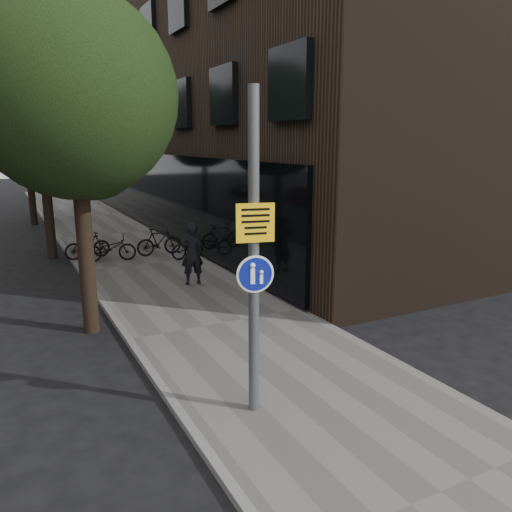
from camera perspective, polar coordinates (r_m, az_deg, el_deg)
ground at (r=9.30m, az=3.40°, el=-14.95°), size 120.00×120.00×0.00m
sidewalk at (r=18.13m, az=-12.30°, el=-1.02°), size 4.50×60.00×0.12m
curb_edge at (r=17.70m, az=-19.33°, el=-1.78°), size 0.15×60.00×0.13m
building_right_dark_brick at (r=32.05m, az=-3.99°, el=21.29°), size 12.00×40.00×18.00m
street_tree_near at (r=11.82m, az=-19.81°, el=15.91°), size 4.40×4.40×7.50m
street_tree_mid at (r=20.26m, az=-23.31°, el=14.11°), size 5.00×5.00×7.80m
street_tree_far at (r=29.23m, az=-24.80°, el=13.31°), size 5.00×5.00×7.80m
signpost at (r=7.52m, az=-0.26°, el=-0.08°), size 0.57×0.17×5.02m
pedestrian at (r=15.06m, az=-7.34°, el=0.27°), size 0.73×0.52×1.89m
parked_bike_facade_near at (r=18.61m, az=-7.25°, el=1.17°), size 1.81×0.85×0.91m
parked_bike_facade_far at (r=19.28m, az=-11.02°, el=1.63°), size 1.74×0.54×1.04m
parked_bike_curb_near at (r=18.71m, az=-16.36°, el=0.88°), size 1.92×1.00×0.96m
parked_bike_curb_far at (r=19.37m, az=-18.71°, el=1.17°), size 1.70×0.67×1.00m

